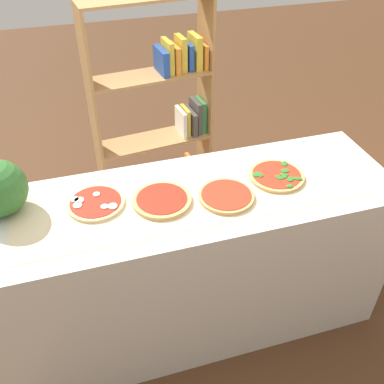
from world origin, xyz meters
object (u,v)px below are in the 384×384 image
(pizza_mozzarella_0, at_px, (96,203))
(pizza_plain_2, at_px, (226,196))
(bookshelf, at_px, (166,111))
(pizza_plain_1, at_px, (162,200))
(pizza_spinach_3, at_px, (277,176))

(pizza_mozzarella_0, distance_m, pizza_plain_2, 0.60)
(pizza_plain_2, relative_size, bookshelf, 0.17)
(pizza_plain_1, distance_m, pizza_plain_2, 0.30)
(pizza_plain_2, xyz_separation_m, bookshelf, (0.03, 1.30, -0.21))
(pizza_plain_1, bearing_deg, pizza_mozzarella_0, 167.12)
(pizza_spinach_3, bearing_deg, pizza_plain_2, -164.67)
(pizza_plain_2, relative_size, pizza_spinach_3, 0.95)
(pizza_spinach_3, height_order, bookshelf, bookshelf)
(pizza_plain_1, xyz_separation_m, bookshelf, (0.32, 1.24, -0.21))
(pizza_plain_1, distance_m, bookshelf, 1.30)
(pizza_mozzarella_0, distance_m, bookshelf, 1.35)
(pizza_plain_1, relative_size, pizza_spinach_3, 1.00)
(bookshelf, bearing_deg, pizza_mozzarella_0, -117.76)
(pizza_spinach_3, bearing_deg, pizza_mozzarella_0, 177.22)
(pizza_spinach_3, relative_size, bookshelf, 0.18)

